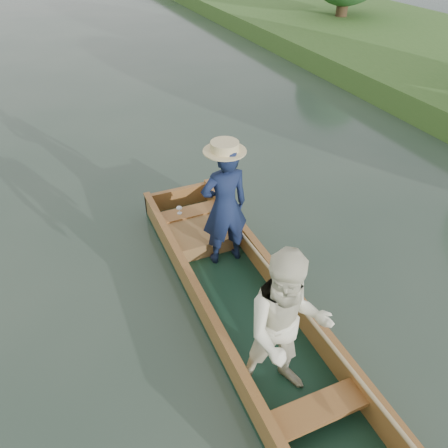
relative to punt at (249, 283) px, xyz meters
name	(u,v)px	position (x,y,z in m)	size (l,w,h in m)	color
ground	(243,312)	(0.02, 0.15, -0.64)	(120.00, 120.00, 0.00)	#283D30
punt	(249,283)	(0.00, 0.00, 0.00)	(1.18, 5.06, 1.83)	#133121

